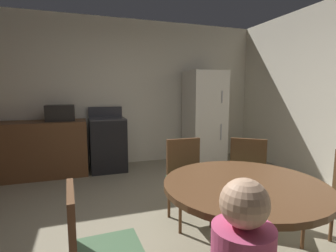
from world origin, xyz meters
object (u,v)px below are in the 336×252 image
oven_range (108,144)px  microwave (60,113)px  chair_north (187,175)px  dining_table (244,205)px  chair_west (95,250)px  refrigerator (204,117)px  chair_northeast (247,175)px

oven_range → microwave: 0.93m
oven_range → chair_north: size_ratio=1.26×
dining_table → chair_west: bearing=-177.4°
dining_table → microwave: bearing=113.7°
oven_range → microwave: (-0.74, -0.00, 0.56)m
refrigerator → chair_north: bearing=-120.9°
chair_northeast → oven_range: bearing=-114.7°
microwave → chair_north: 2.56m
dining_table → chair_northeast: chair_northeast is taller
refrigerator → microwave: size_ratio=4.00×
oven_range → refrigerator: bearing=-1.7°
oven_range → chair_northeast: bearing=-62.1°
dining_table → chair_north: bearing=89.9°
chair_west → chair_northeast: size_ratio=1.00×
oven_range → chair_west: (-0.38, -3.15, 0.03)m
microwave → dining_table: size_ratio=0.40×
oven_range → chair_north: (0.62, -2.10, 0.03)m
chair_north → chair_northeast: 0.64m
microwave → chair_north: bearing=-57.0°
refrigerator → chair_northeast: refrigerator is taller
microwave → chair_northeast: microwave is taller
microwave → chair_north: (1.36, -2.10, -0.53)m
refrigerator → chair_west: bearing=-125.8°
chair_west → chair_northeast: (1.61, 0.84, 0.00)m
microwave → chair_west: (0.36, -3.14, -0.53)m
oven_range → refrigerator: (1.85, -0.05, 0.41)m
refrigerator → chair_north: refrigerator is taller
chair_north → chair_west: bearing=-43.6°
refrigerator → dining_table: (-1.23, -3.05, -0.28)m
oven_range → refrigerator: 1.89m
chair_north → microwave: bearing=-146.9°
dining_table → chair_west: 1.00m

